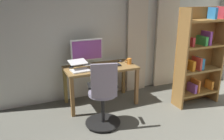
{
  "coord_description": "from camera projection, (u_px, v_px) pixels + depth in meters",
  "views": [
    {
      "loc": [
        1.85,
        1.1,
        1.97
      ],
      "look_at": [
        0.52,
        -2.05,
        0.85
      ],
      "focal_mm": 36.76,
      "sensor_mm": 36.0,
      "label": 1
    }
  ],
  "objects": [
    {
      "name": "curtain_right_panel",
      "position": [
        137.0,
        34.0,
        4.68
      ],
      "size": [
        0.44,
        0.06,
        2.42
      ],
      "primitive_type": "cube",
      "color": "beige",
      "rests_on": "ground"
    },
    {
      "name": "computer_keyboard",
      "position": [
        109.0,
        66.0,
        4.17
      ],
      "size": [
        0.43,
        0.15,
        0.02
      ],
      "primitive_type": "cube",
      "color": "#232328",
      "rests_on": "desk"
    },
    {
      "name": "bookshelf",
      "position": [
        198.0,
        57.0,
        4.18
      ],
      "size": [
        0.88,
        0.3,
        1.78
      ],
      "color": "olive",
      "rests_on": "ground"
    },
    {
      "name": "desk",
      "position": [
        100.0,
        72.0,
        4.19
      ],
      "size": [
        1.29,
        0.64,
        0.73
      ],
      "color": "olive",
      "rests_on": "ground"
    },
    {
      "name": "cell_phone_by_monitor",
      "position": [
        72.0,
        67.0,
        4.12
      ],
      "size": [
        0.13,
        0.16,
        0.01
      ],
      "primitive_type": "cube",
      "rotation": [
        0.0,
        0.0,
        -0.51
      ],
      "color": "#232328",
      "rests_on": "desk"
    },
    {
      "name": "laptop",
      "position": [
        79.0,
        67.0,
        3.94
      ],
      "size": [
        0.34,
        0.37,
        0.16
      ],
      "rotation": [
        0.0,
        0.0,
        0.09
      ],
      "color": "white",
      "rests_on": "desk"
    },
    {
      "name": "curtain_left_panel",
      "position": [
        167.0,
        32.0,
        4.94
      ],
      "size": [
        0.52,
        0.06,
        2.42
      ],
      "primitive_type": "cube",
      "color": "beige",
      "rests_on": "ground"
    },
    {
      "name": "back_room_partition",
      "position": [
        115.0,
        26.0,
        4.56
      ],
      "size": [
        5.46,
        0.1,
        2.75
      ],
      "primitive_type": "cube",
      "color": "silver",
      "rests_on": "ground"
    },
    {
      "name": "computer_mouse",
      "position": [
        120.0,
        61.0,
        4.46
      ],
      "size": [
        0.06,
        0.1,
        0.04
      ],
      "primitive_type": "ellipsoid",
      "color": "#232328",
      "rests_on": "desk"
    },
    {
      "name": "office_chair",
      "position": [
        103.0,
        98.0,
        3.45
      ],
      "size": [
        0.56,
        0.56,
        1.07
      ],
      "rotation": [
        0.0,
        0.0,
        2.91
      ],
      "color": "black",
      "rests_on": "ground"
    },
    {
      "name": "computer_monitor",
      "position": [
        87.0,
        51.0,
        4.19
      ],
      "size": [
        0.6,
        0.18,
        0.48
      ],
      "color": "white",
      "rests_on": "desk"
    },
    {
      "name": "mug_tea",
      "position": [
        129.0,
        61.0,
        4.3
      ],
      "size": [
        0.13,
        0.08,
        0.11
      ],
      "color": "orange",
      "rests_on": "desk"
    }
  ]
}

